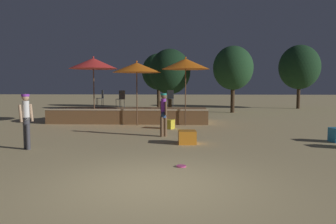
{
  "coord_description": "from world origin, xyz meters",
  "views": [
    {
      "loc": [
        0.59,
        -6.25,
        1.96
      ],
      "look_at": [
        0.0,
        6.11,
        0.93
      ],
      "focal_mm": 35.0,
      "sensor_mm": 36.0,
      "label": 1
    }
  ],
  "objects": [
    {
      "name": "ground_plane",
      "position": [
        0.0,
        0.0,
        0.0
      ],
      "size": [
        120.0,
        120.0,
        0.0
      ],
      "primitive_type": "plane",
      "color": "tan"
    },
    {
      "name": "frisbee_disc",
      "position": [
        0.54,
        1.45,
        0.02
      ],
      "size": [
        0.23,
        0.23,
        0.03
      ],
      "color": "#E54C99",
      "rests_on": "ground"
    },
    {
      "name": "patio_umbrella_2",
      "position": [
        -1.65,
        9.39,
        2.78
      ],
      "size": [
        2.31,
        2.31,
        3.1
      ],
      "color": "brown",
      "rests_on": "ground"
    },
    {
      "name": "cube_seat_3",
      "position": [
        0.71,
        4.56,
        0.22
      ],
      "size": [
        0.62,
        0.62,
        0.44
      ],
      "rotation": [
        0.0,
        0.0,
        0.07
      ],
      "color": "orange",
      "rests_on": "ground"
    },
    {
      "name": "cube_seat_0",
      "position": [
        -0.1,
        8.29,
        0.2
      ],
      "size": [
        0.61,
        0.61,
        0.41
      ],
      "rotation": [
        0.0,
        0.0,
        -0.37
      ],
      "color": "yellow",
      "rests_on": "ground"
    },
    {
      "name": "patio_umbrella_0",
      "position": [
        -3.83,
        9.7,
        3.0
      ],
      "size": [
        2.37,
        2.37,
        3.35
      ],
      "color": "brown",
      "rests_on": "ground"
    },
    {
      "name": "background_tree_2",
      "position": [
        10.06,
        21.21,
        3.4
      ],
      "size": [
        3.28,
        3.28,
        5.21
      ],
      "color": "#3D2B1C",
      "rests_on": "ground"
    },
    {
      "name": "background_tree_3",
      "position": [
        -1.56,
        21.86,
        3.07
      ],
      "size": [
        2.82,
        2.82,
        4.64
      ],
      "color": "#3D2B1C",
      "rests_on": "ground"
    },
    {
      "name": "background_tree_1",
      "position": [
        4.05,
        17.05,
        3.13
      ],
      "size": [
        2.8,
        2.8,
        4.68
      ],
      "color": "#3D2B1C",
      "rests_on": "ground"
    },
    {
      "name": "bistro_chair_2",
      "position": [
        -2.62,
        10.4,
        1.32
      ],
      "size": [
        0.48,
        0.48,
        0.9
      ],
      "rotation": [
        0.0,
        0.0,
        3.96
      ],
      "color": "#2D3338",
      "rests_on": "wooden_deck"
    },
    {
      "name": "bistro_chair_1",
      "position": [
        -3.94,
        11.56,
        1.32
      ],
      "size": [
        0.46,
        0.46,
        0.9
      ],
      "rotation": [
        0.0,
        0.0,
        5.21
      ],
      "color": "#2D3338",
      "rests_on": "wooden_deck"
    },
    {
      "name": "background_tree_0",
      "position": [
        -0.42,
        17.97,
        2.93
      ],
      "size": [
        3.02,
        3.02,
        4.6
      ],
      "color": "#3D2B1C",
      "rests_on": "ground"
    },
    {
      "name": "bistro_chair_0",
      "position": [
        -0.12,
        11.26,
        1.32
      ],
      "size": [
        0.4,
        0.4,
        0.9
      ],
      "rotation": [
        0.0,
        0.0,
        6.22
      ],
      "color": "#2D3338",
      "rests_on": "wooden_deck"
    },
    {
      "name": "person_1",
      "position": [
        -0.17,
        6.05,
        0.91
      ],
      "size": [
        0.34,
        0.42,
        1.65
      ],
      "rotation": [
        0.0,
        0.0,
        3.77
      ],
      "color": "brown",
      "rests_on": "ground"
    },
    {
      "name": "wooden_deck",
      "position": [
        -2.26,
        10.95,
        0.35
      ],
      "size": [
        8.11,
        2.59,
        0.78
      ],
      "color": "brown",
      "rests_on": "ground"
    },
    {
      "name": "patio_umbrella_1",
      "position": [
        0.68,
        9.54,
        2.96
      ],
      "size": [
        2.3,
        2.3,
        3.29
      ],
      "color": "brown",
      "rests_on": "ground"
    },
    {
      "name": "person_0",
      "position": [
        -4.17,
        3.37,
        0.95
      ],
      "size": [
        0.35,
        0.39,
        1.69
      ],
      "rotation": [
        0.0,
        0.0,
        2.43
      ],
      "color": "#3F3F47",
      "rests_on": "ground"
    }
  ]
}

